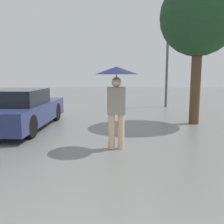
{
  "coord_description": "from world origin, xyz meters",
  "views": [
    {
      "loc": [
        -0.11,
        -1.08,
        1.71
      ],
      "look_at": [
        -0.35,
        4.46,
        0.85
      ],
      "focal_mm": 40.0,
      "sensor_mm": 36.0,
      "label": 1
    }
  ],
  "objects_px": {
    "tree": "(199,18)",
    "street_lamp": "(168,48)",
    "pedestrian": "(116,86)",
    "parked_car_farthest": "(20,110)"
  },
  "relations": [
    {
      "from": "tree",
      "to": "pedestrian",
      "type": "bearing_deg",
      "value": -130.6
    },
    {
      "from": "parked_car_farthest",
      "to": "tree",
      "type": "height_order",
      "value": "tree"
    },
    {
      "from": "parked_car_farthest",
      "to": "tree",
      "type": "distance_m",
      "value": 6.45
    },
    {
      "from": "tree",
      "to": "street_lamp",
      "type": "distance_m",
      "value": 4.46
    },
    {
      "from": "tree",
      "to": "street_lamp",
      "type": "height_order",
      "value": "tree"
    },
    {
      "from": "pedestrian",
      "to": "parked_car_farthest",
      "type": "xyz_separation_m",
      "value": [
        -3.09,
        2.1,
        -0.85
      ]
    },
    {
      "from": "pedestrian",
      "to": "street_lamp",
      "type": "xyz_separation_m",
      "value": [
        2.38,
        7.45,
        1.57
      ]
    },
    {
      "from": "pedestrian",
      "to": "tree",
      "type": "distance_m",
      "value": 4.49
    },
    {
      "from": "pedestrian",
      "to": "tree",
      "type": "relative_size",
      "value": 0.39
    },
    {
      "from": "pedestrian",
      "to": "tree",
      "type": "bearing_deg",
      "value": 49.4
    }
  ]
}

